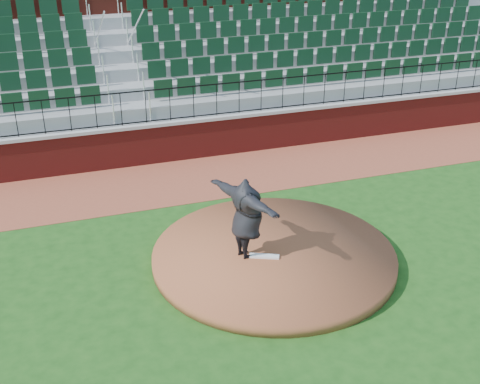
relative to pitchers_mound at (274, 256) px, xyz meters
name	(u,v)px	position (x,y,z in m)	size (l,w,h in m)	color
ground	(262,273)	(-0.43, -0.40, -0.12)	(90.00, 90.00, 0.00)	#1C4C15
warning_track	(197,178)	(-0.43, 5.00, -0.12)	(34.00, 3.20, 0.01)	brown
field_wall	(183,140)	(-0.43, 6.60, 0.47)	(34.00, 0.35, 1.20)	maroon
wall_cap	(183,121)	(-0.43, 6.60, 1.12)	(34.00, 0.45, 0.10)	#B7B7B7
wall_railing	(182,103)	(-0.43, 6.60, 1.67)	(34.00, 0.05, 1.00)	black
seating_stands	(162,66)	(-0.43, 9.33, 2.18)	(34.00, 5.10, 4.60)	gray
concourse_wall	(145,37)	(-0.43, 12.13, 2.62)	(34.00, 0.50, 5.50)	maroon
pitchers_mound	(274,256)	(0.00, 0.00, 0.00)	(5.48, 5.48, 0.25)	brown
pitching_rubber	(264,256)	(-0.29, -0.16, 0.15)	(0.66, 0.17, 0.04)	white
pitcher	(246,218)	(-0.65, 0.04, 1.07)	(2.31, 0.63, 1.88)	black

